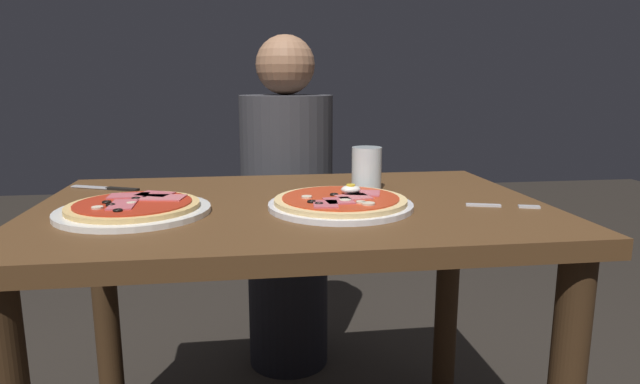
{
  "coord_description": "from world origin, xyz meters",
  "views": [
    {
      "loc": [
        -0.1,
        -1.21,
        1.02
      ],
      "look_at": [
        0.06,
        -0.04,
        0.78
      ],
      "focal_mm": 30.43,
      "sensor_mm": 36.0,
      "label": 1
    }
  ],
  "objects_px": {
    "pizza_foreground": "(341,203)",
    "fork": "(497,206)",
    "water_glass_near": "(367,172)",
    "pizza_across_left": "(134,208)",
    "diner_person": "(287,215)",
    "knife": "(110,188)",
    "dining_table": "(292,256)"
  },
  "relations": [
    {
      "from": "pizza_foreground",
      "to": "water_glass_near",
      "type": "relative_size",
      "value": 2.89
    },
    {
      "from": "fork",
      "to": "pizza_foreground",
      "type": "bearing_deg",
      "value": 174.42
    },
    {
      "from": "fork",
      "to": "diner_person",
      "type": "xyz_separation_m",
      "value": [
        -0.41,
        0.76,
        -0.19
      ]
    },
    {
      "from": "water_glass_near",
      "to": "dining_table",
      "type": "bearing_deg",
      "value": -148.74
    },
    {
      "from": "fork",
      "to": "diner_person",
      "type": "bearing_deg",
      "value": 117.99
    },
    {
      "from": "pizza_across_left",
      "to": "water_glass_near",
      "type": "relative_size",
      "value": 2.89
    },
    {
      "from": "diner_person",
      "to": "water_glass_near",
      "type": "bearing_deg",
      "value": 106.91
    },
    {
      "from": "dining_table",
      "to": "pizza_foreground",
      "type": "relative_size",
      "value": 3.61
    },
    {
      "from": "pizza_foreground",
      "to": "diner_person",
      "type": "relative_size",
      "value": 0.27
    },
    {
      "from": "dining_table",
      "to": "pizza_foreground",
      "type": "height_order",
      "value": "pizza_foreground"
    },
    {
      "from": "pizza_foreground",
      "to": "fork",
      "type": "relative_size",
      "value": 2.04
    },
    {
      "from": "water_glass_near",
      "to": "diner_person",
      "type": "bearing_deg",
      "value": 106.91
    },
    {
      "from": "dining_table",
      "to": "diner_person",
      "type": "distance_m",
      "value": 0.66
    },
    {
      "from": "dining_table",
      "to": "diner_person",
      "type": "bearing_deg",
      "value": 86.56
    },
    {
      "from": "pizza_across_left",
      "to": "fork",
      "type": "relative_size",
      "value": 2.05
    },
    {
      "from": "pizza_across_left",
      "to": "water_glass_near",
      "type": "xyz_separation_m",
      "value": [
        0.54,
        0.19,
        0.04
      ]
    },
    {
      "from": "pizza_across_left",
      "to": "knife",
      "type": "xyz_separation_m",
      "value": [
        -0.11,
        0.28,
        -0.01
      ]
    },
    {
      "from": "pizza_foreground",
      "to": "dining_table",
      "type": "bearing_deg",
      "value": 144.43
    },
    {
      "from": "fork",
      "to": "knife",
      "type": "xyz_separation_m",
      "value": [
        -0.9,
        0.32,
        0.0
      ]
    },
    {
      "from": "pizza_across_left",
      "to": "water_glass_near",
      "type": "height_order",
      "value": "water_glass_near"
    },
    {
      "from": "pizza_foreground",
      "to": "fork",
      "type": "bearing_deg",
      "value": -5.58
    },
    {
      "from": "pizza_across_left",
      "to": "knife",
      "type": "distance_m",
      "value": 0.3
    },
    {
      "from": "pizza_foreground",
      "to": "fork",
      "type": "height_order",
      "value": "pizza_foreground"
    },
    {
      "from": "pizza_across_left",
      "to": "diner_person",
      "type": "height_order",
      "value": "diner_person"
    },
    {
      "from": "dining_table",
      "to": "pizza_across_left",
      "type": "xyz_separation_m",
      "value": [
        -0.34,
        -0.06,
        0.14
      ]
    },
    {
      "from": "water_glass_near",
      "to": "fork",
      "type": "height_order",
      "value": "water_glass_near"
    },
    {
      "from": "water_glass_near",
      "to": "fork",
      "type": "bearing_deg",
      "value": -43.23
    },
    {
      "from": "pizza_foreground",
      "to": "diner_person",
      "type": "bearing_deg",
      "value": 94.81
    },
    {
      "from": "pizza_foreground",
      "to": "diner_person",
      "type": "xyz_separation_m",
      "value": [
        -0.06,
        0.73,
        -0.2
      ]
    },
    {
      "from": "water_glass_near",
      "to": "fork",
      "type": "relative_size",
      "value": 0.71
    },
    {
      "from": "dining_table",
      "to": "water_glass_near",
      "type": "height_order",
      "value": "water_glass_near"
    },
    {
      "from": "knife",
      "to": "diner_person",
      "type": "height_order",
      "value": "diner_person"
    }
  ]
}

